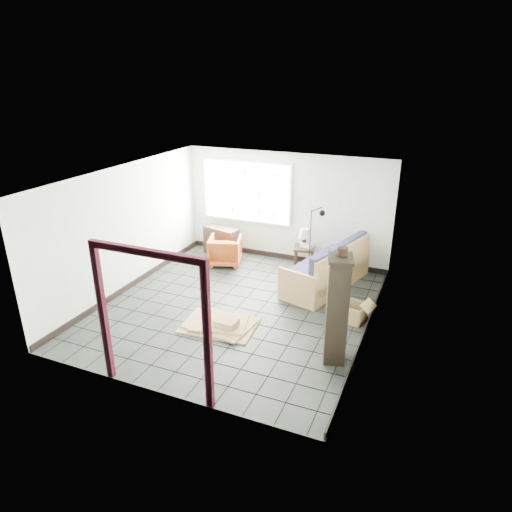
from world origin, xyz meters
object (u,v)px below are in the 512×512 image
at_px(side_table, 304,251).
at_px(tall_shelf, 337,309).
at_px(armchair, 225,249).
at_px(futon_sofa, 329,270).

distance_m(side_table, tall_shelf, 3.71).
relative_size(armchair, tall_shelf, 0.42).
bearing_deg(tall_shelf, armchair, 124.70).
xyz_separation_m(armchair, side_table, (1.80, 0.52, 0.05)).
distance_m(armchair, tall_shelf, 4.41).
height_order(futon_sofa, side_table, futon_sofa).
height_order(armchair, side_table, armchair).
height_order(armchair, tall_shelf, tall_shelf).
bearing_deg(armchair, side_table, 178.42).
bearing_deg(tall_shelf, side_table, 99.64).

